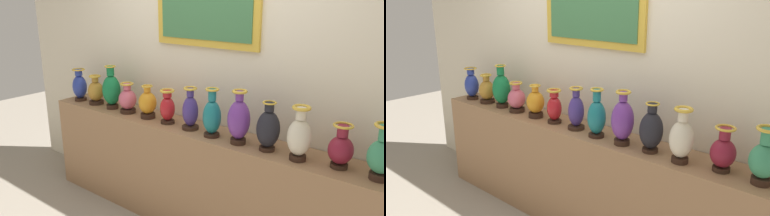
% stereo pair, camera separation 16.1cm
% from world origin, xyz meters
% --- Properties ---
extents(display_shelf, '(3.32, 0.40, 0.94)m').
position_xyz_m(display_shelf, '(0.00, 0.00, 0.47)').
color(display_shelf, '#99704C').
rests_on(display_shelf, ground_plane).
extents(back_wall, '(5.19, 0.14, 3.03)m').
position_xyz_m(back_wall, '(-0.00, 0.26, 1.52)').
color(back_wall, beige).
rests_on(back_wall, ground_plane).
extents(vase_cobalt, '(0.15, 0.15, 0.34)m').
position_xyz_m(vase_cobalt, '(-1.47, -0.05, 1.10)').
color(vase_cobalt, '#382319').
rests_on(vase_cobalt, display_shelf).
extents(vase_ochre, '(0.16, 0.16, 0.30)m').
position_xyz_m(vase_ochre, '(-1.23, -0.03, 1.07)').
color(vase_ochre, '#382319').
rests_on(vase_ochre, display_shelf).
extents(vase_emerald, '(0.18, 0.18, 0.43)m').
position_xyz_m(vase_emerald, '(-0.98, -0.04, 1.13)').
color(vase_emerald, '#382319').
rests_on(vase_emerald, display_shelf).
extents(vase_rose, '(0.17, 0.17, 0.29)m').
position_xyz_m(vase_rose, '(-0.75, -0.04, 1.07)').
color(vase_rose, '#382319').
rests_on(vase_rose, display_shelf).
extents(vase_amber, '(0.16, 0.16, 0.30)m').
position_xyz_m(vase_amber, '(-0.49, -0.03, 1.08)').
color(vase_amber, '#382319').
rests_on(vase_amber, display_shelf).
extents(vase_crimson, '(0.13, 0.13, 0.30)m').
position_xyz_m(vase_crimson, '(-0.24, -0.04, 1.08)').
color(vase_crimson, '#382319').
rests_on(vase_crimson, display_shelf).
extents(vase_indigo, '(0.14, 0.14, 0.36)m').
position_xyz_m(vase_indigo, '(0.01, -0.03, 1.10)').
color(vase_indigo, '#382319').
rests_on(vase_indigo, display_shelf).
extents(vase_teal, '(0.15, 0.15, 0.39)m').
position_xyz_m(vase_teal, '(0.25, -0.06, 1.11)').
color(vase_teal, '#382319').
rests_on(vase_teal, display_shelf).
extents(vase_violet, '(0.17, 0.17, 0.42)m').
position_xyz_m(vase_violet, '(0.49, -0.06, 1.13)').
color(vase_violet, '#382319').
rests_on(vase_violet, display_shelf).
extents(vase_onyx, '(0.17, 0.17, 0.37)m').
position_xyz_m(vase_onyx, '(0.73, -0.05, 1.10)').
color(vase_onyx, '#382319').
rests_on(vase_onyx, display_shelf).
extents(vase_ivory, '(0.16, 0.16, 0.39)m').
position_xyz_m(vase_ivory, '(0.97, -0.07, 1.11)').
color(vase_ivory, '#382319').
rests_on(vase_ivory, display_shelf).
extents(vase_burgundy, '(0.16, 0.16, 0.30)m').
position_xyz_m(vase_burgundy, '(1.24, -0.02, 1.07)').
color(vase_burgundy, '#382319').
rests_on(vase_burgundy, display_shelf).
extents(vase_jade, '(0.17, 0.17, 0.36)m').
position_xyz_m(vase_jade, '(1.48, -0.04, 1.10)').
color(vase_jade, '#382319').
rests_on(vase_jade, display_shelf).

